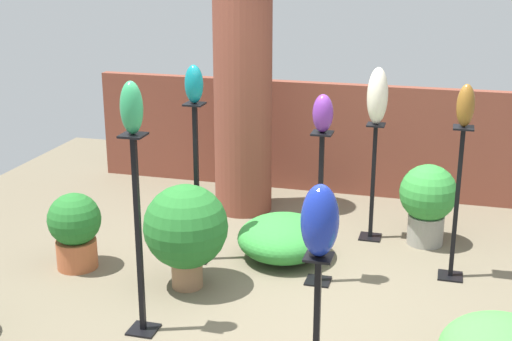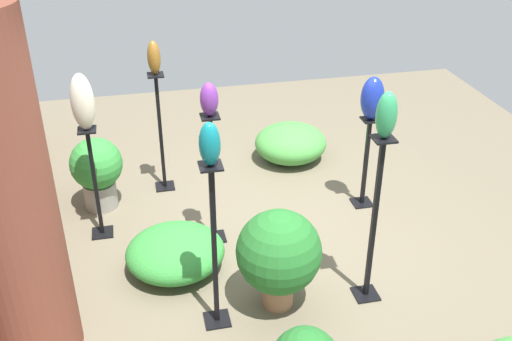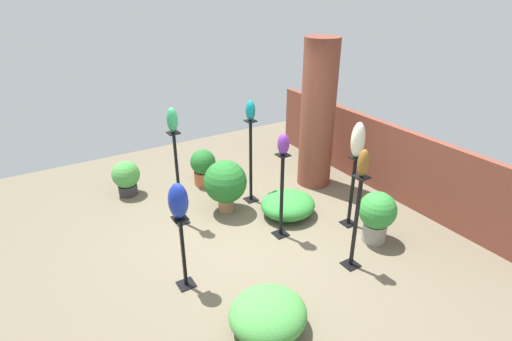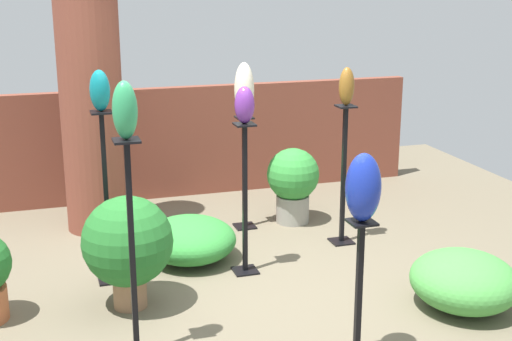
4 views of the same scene
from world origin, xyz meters
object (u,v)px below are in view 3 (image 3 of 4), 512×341
Objects in this scene: art_vase_bronze at (363,163)px; potted_plant_mid_left at (377,214)px; potted_plant_walkway_edge at (203,166)px; potted_plant_front_left at (225,183)px; brick_pillar at (318,115)px; art_vase_cobalt at (178,201)px; pedestal_teal at (251,165)px; potted_plant_back_center at (126,177)px; pedestal_violet at (282,200)px; art_vase_jade at (172,120)px; art_vase_violet at (283,144)px; pedestal_bronze at (355,227)px; art_vase_teal at (250,110)px; art_vase_ivory at (358,140)px; pedestal_jade at (178,183)px; pedestal_cobalt at (183,256)px; pedestal_ivory at (352,195)px.

art_vase_bronze is 1.24m from potted_plant_mid_left.
potted_plant_walkway_edge is 1.05m from potted_plant_front_left.
brick_pillar reaches higher than art_vase_cobalt.
pedestal_teal is at bearing 128.30° from art_vase_cobalt.
potted_plant_walkway_edge is at bearing 75.44° from potted_plant_back_center.
pedestal_violet reaches higher than potted_plant_mid_left.
brick_pillar is 2.58m from art_vase_jade.
art_vase_jade is (-1.06, -1.10, 1.05)m from pedestal_violet.
potted_plant_back_center is (-2.36, -1.54, -1.08)m from art_vase_violet.
potted_plant_mid_left reaches higher than potted_plant_back_center.
pedestal_violet reaches higher than potted_plant_walkway_edge.
potted_plant_walkway_edge is at bearing 139.70° from art_vase_jade.
art_vase_jade is at bearing -144.94° from pedestal_bronze.
art_vase_ivory is at bearing 32.34° from art_vase_teal.
pedestal_jade is at bearing -40.30° from potted_plant_walkway_edge.
art_vase_teal is at bearing 91.47° from pedestal_jade.
art_vase_jade is at bearing 160.12° from pedestal_cobalt.
brick_pillar is at bearing 167.31° from potted_plant_mid_left.
pedestal_violet is 1.47m from art_vase_teal.
potted_plant_front_left is (-1.00, -0.36, -0.08)m from pedestal_violet.
pedestal_violet is 1.08m from pedestal_ivory.
art_vase_teal reaches higher than pedestal_teal.
art_vase_bronze is at bearing 19.86° from potted_plant_front_left.
pedestal_cobalt is at bearing -111.37° from pedestal_bronze.
potted_plant_mid_left is (0.50, 0.01, -0.07)m from pedestal_ivory.
art_vase_ivory is at bearing 29.21° from potted_plant_walkway_edge.
art_vase_jade is at bearing -134.05° from art_vase_violet.
pedestal_violet is 1.48× the size of potted_plant_front_left.
pedestal_jade is at bearing -88.53° from pedestal_teal.
pedestal_violet is at bearing -159.99° from art_vase_bronze.
pedestal_jade is (0.01, -2.56, -0.60)m from brick_pillar.
pedestal_jade is 4.60× the size of art_vase_teal.
brick_pillar is 8.61× the size of art_vase_violet.
pedestal_jade is at bearing -122.58° from art_vase_ivory.
pedestal_violet is 1.15× the size of pedestal_ivory.
pedestal_violet is at bearing -53.94° from brick_pillar.
brick_pillar is 2.31× the size of pedestal_ivory.
pedestal_ivory is at bearing 46.93° from potted_plant_front_left.
art_vase_teal reaches higher than art_vase_violet.
art_vase_bronze is at bearing 6.04° from art_vase_teal.
potted_plant_mid_left is (1.89, 0.89, -1.12)m from art_vase_teal.
potted_plant_walkway_edge is at bearing -168.09° from art_vase_bronze.
art_vase_jade is 1.19× the size of art_vase_violet.
pedestal_ivory is 1.80× the size of potted_plant_back_center.
art_vase_bronze is 0.51× the size of potted_plant_walkway_edge.
art_vase_jade reaches higher than art_vase_violet.
art_vase_cobalt is 2.12m from art_vase_bronze.
pedestal_teal is at bearing 91.47° from pedestal_jade.
potted_plant_front_left is (-2.04, -0.74, -0.95)m from art_vase_bronze.
pedestal_violet is (1.06, -1.46, -0.69)m from brick_pillar.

